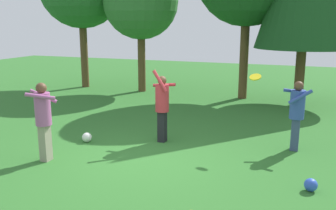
{
  "coord_description": "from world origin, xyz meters",
  "views": [
    {
      "loc": [
        3.29,
        -7.12,
        3.0
      ],
      "look_at": [
        0.21,
        0.96,
        1.05
      ],
      "focal_mm": 39.78,
      "sensor_mm": 36.0,
      "label": 1
    }
  ],
  "objects_px": {
    "person_catcher": "(297,110)",
    "person_bystander": "(43,115)",
    "ball_white": "(87,137)",
    "ball_blue": "(311,185)",
    "frisbee": "(255,77)",
    "tree_left": "(141,2)",
    "person_thrower": "(162,103)"
  },
  "relations": [
    {
      "from": "tree_left",
      "to": "frisbee",
      "type": "bearing_deg",
      "value": -46.56
    },
    {
      "from": "person_thrower",
      "to": "ball_white",
      "type": "relative_size",
      "value": 7.67
    },
    {
      "from": "ball_white",
      "to": "ball_blue",
      "type": "xyz_separation_m",
      "value": [
        5.34,
        -0.97,
        -0.0
      ]
    },
    {
      "from": "person_catcher",
      "to": "person_bystander",
      "type": "xyz_separation_m",
      "value": [
        -5.08,
        -2.67,
        0.05
      ]
    },
    {
      "from": "ball_white",
      "to": "person_bystander",
      "type": "bearing_deg",
      "value": -95.04
    },
    {
      "from": "person_catcher",
      "to": "person_bystander",
      "type": "distance_m",
      "value": 5.74
    },
    {
      "from": "frisbee",
      "to": "person_thrower",
      "type": "bearing_deg",
      "value": -173.99
    },
    {
      "from": "ball_white",
      "to": "ball_blue",
      "type": "height_order",
      "value": "ball_white"
    },
    {
      "from": "person_catcher",
      "to": "frisbee",
      "type": "xyz_separation_m",
      "value": [
        -0.95,
        -0.28,
        0.76
      ]
    },
    {
      "from": "ball_white",
      "to": "frisbee",
      "type": "bearing_deg",
      "value": 13.57
    },
    {
      "from": "person_catcher",
      "to": "person_bystander",
      "type": "height_order",
      "value": "person_bystander"
    },
    {
      "from": "person_bystander",
      "to": "tree_left",
      "type": "xyz_separation_m",
      "value": [
        -1.54,
        8.37,
        2.76
      ]
    },
    {
      "from": "ball_blue",
      "to": "person_catcher",
      "type": "bearing_deg",
      "value": 99.82
    },
    {
      "from": "ball_blue",
      "to": "tree_left",
      "type": "xyz_separation_m",
      "value": [
        -7.0,
        7.92,
        3.67
      ]
    },
    {
      "from": "person_bystander",
      "to": "ball_blue",
      "type": "xyz_separation_m",
      "value": [
        5.46,
        0.45,
        -0.91
      ]
    },
    {
      "from": "frisbee",
      "to": "ball_white",
      "type": "height_order",
      "value": "frisbee"
    },
    {
      "from": "person_catcher",
      "to": "tree_left",
      "type": "xyz_separation_m",
      "value": [
        -6.62,
        5.7,
        2.81
      ]
    },
    {
      "from": "person_thrower",
      "to": "person_bystander",
      "type": "relative_size",
      "value": 1.07
    },
    {
      "from": "frisbee",
      "to": "tree_left",
      "type": "bearing_deg",
      "value": 133.44
    },
    {
      "from": "person_catcher",
      "to": "person_bystander",
      "type": "bearing_deg",
      "value": 11.3
    },
    {
      "from": "ball_white",
      "to": "tree_left",
      "type": "height_order",
      "value": "tree_left"
    },
    {
      "from": "person_bystander",
      "to": "ball_blue",
      "type": "height_order",
      "value": "person_bystander"
    },
    {
      "from": "person_catcher",
      "to": "frisbee",
      "type": "distance_m",
      "value": 1.25
    },
    {
      "from": "person_bystander",
      "to": "ball_white",
      "type": "distance_m",
      "value": 1.69
    },
    {
      "from": "person_catcher",
      "to": "ball_white",
      "type": "relative_size",
      "value": 6.82
    },
    {
      "from": "frisbee",
      "to": "ball_blue",
      "type": "bearing_deg",
      "value": -55.35
    },
    {
      "from": "person_catcher",
      "to": "tree_left",
      "type": "distance_m",
      "value": 9.18
    },
    {
      "from": "person_thrower",
      "to": "ball_blue",
      "type": "distance_m",
      "value": 4.05
    },
    {
      "from": "tree_left",
      "to": "person_bystander",
      "type": "bearing_deg",
      "value": -79.56
    },
    {
      "from": "person_thrower",
      "to": "tree_left",
      "type": "xyz_separation_m",
      "value": [
        -3.44,
        6.22,
        2.78
      ]
    },
    {
      "from": "person_bystander",
      "to": "ball_blue",
      "type": "distance_m",
      "value": 5.56
    },
    {
      "from": "person_catcher",
      "to": "tree_left",
      "type": "bearing_deg",
      "value": -57.16
    }
  ]
}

